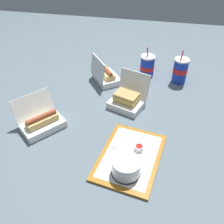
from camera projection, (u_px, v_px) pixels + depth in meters
ground_plane at (111, 120)px, 1.33m from camera, size 3.20×3.20×0.00m
food_tray at (130, 157)px, 1.12m from camera, size 0.41×0.32×0.01m
cake_container at (126, 167)px, 1.02m from camera, size 0.12×0.12×0.07m
ketchup_cup at (139, 148)px, 1.14m from camera, size 0.04×0.04×0.02m
napkin_stack at (124, 144)px, 1.17m from camera, size 0.13×0.13×0.00m
plastic_fork at (147, 151)px, 1.14m from camera, size 0.11×0.03×0.00m
clamshell_hotdog_left at (105, 76)px, 1.61m from camera, size 0.23×0.22×0.17m
clamshell_sandwich_corner at (127, 100)px, 1.40m from camera, size 0.23×0.23×0.18m
clamshell_hotdog_back at (42, 122)px, 1.26m from camera, size 0.27×0.27×0.15m
soda_cup_front at (147, 66)px, 1.65m from camera, size 0.10×0.10×0.20m
soda_cup_left at (180, 70)px, 1.58m from camera, size 0.09×0.09×0.22m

